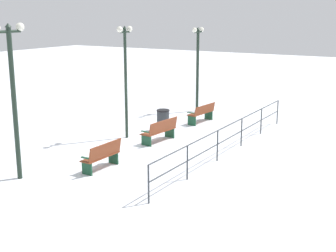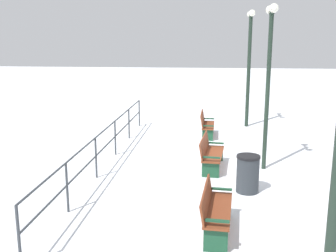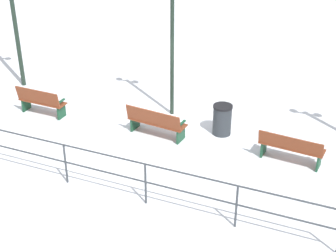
# 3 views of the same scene
# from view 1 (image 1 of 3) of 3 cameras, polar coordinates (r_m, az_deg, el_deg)

# --- Properties ---
(ground_plane) EXTENTS (80.00, 80.00, 0.00)m
(ground_plane) POSITION_cam_1_polar(r_m,az_deg,el_deg) (18.45, -1.07, -1.90)
(ground_plane) COLOR white
(ground_plane) RESTS_ON ground
(bench_nearest) EXTENTS (0.64, 1.71, 0.85)m
(bench_nearest) POSITION_cam_1_polar(r_m,az_deg,el_deg) (21.56, 4.13, 1.62)
(bench_nearest) COLOR brown
(bench_nearest) RESTS_ON ground
(bench_second) EXTENTS (0.72, 1.74, 0.90)m
(bench_second) POSITION_cam_1_polar(r_m,az_deg,el_deg) (18.30, -0.97, -0.54)
(bench_second) COLOR brown
(bench_second) RESTS_ON ground
(bench_third) EXTENTS (0.52, 1.53, 0.91)m
(bench_third) POSITION_cam_1_polar(r_m,az_deg,el_deg) (15.25, -7.97, -3.56)
(bench_third) COLOR brown
(bench_third) RESTS_ON ground
(lamppost_near) EXTENTS (0.24, 0.98, 4.23)m
(lamppost_near) POSITION_cam_1_polar(r_m,az_deg,el_deg) (23.82, 3.62, 8.13)
(lamppost_near) COLOR #1E2D23
(lamppost_near) RESTS_ON ground
(lamppost_middle) EXTENTS (0.23, 0.87, 4.44)m
(lamppost_middle) POSITION_cam_1_polar(r_m,az_deg,el_deg) (18.58, -5.19, 7.33)
(lamppost_middle) COLOR #1E2D23
(lamppost_middle) RESTS_ON ground
(lamppost_far) EXTENTS (0.25, 1.11, 4.65)m
(lamppost_far) POSITION_cam_1_polar(r_m,az_deg,el_deg) (14.47, -18.34, 5.12)
(lamppost_far) COLOR #1E2D23
(lamppost_far) RESTS_ON ground
(waterfront_railing) EXTENTS (0.05, 10.72, 1.09)m
(waterfront_railing) POSITION_cam_1_polar(r_m,az_deg,el_deg) (16.92, 7.56, -0.89)
(waterfront_railing) COLOR #383D42
(waterfront_railing) RESTS_ON ground
(trash_bin) EXTENTS (0.55, 0.55, 0.90)m
(trash_bin) POSITION_cam_1_polar(r_m,az_deg,el_deg) (20.14, -0.60, 0.75)
(trash_bin) COLOR #2D3338
(trash_bin) RESTS_ON ground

